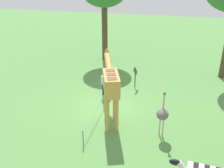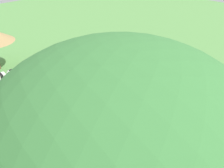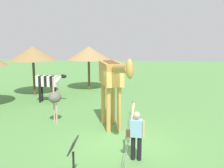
{
  "view_description": "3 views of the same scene",
  "coord_description": "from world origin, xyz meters",
  "views": [
    {
      "loc": [
        -12.43,
        -3.33,
        7.48
      ],
      "look_at": [
        -0.71,
        -0.48,
        1.84
      ],
      "focal_mm": 41.46,
      "sensor_mm": 36.0,
      "label": 1
    },
    {
      "loc": [
        7.95,
        -8.92,
        8.42
      ],
      "look_at": [
        0.04,
        -0.85,
        1.69
      ],
      "focal_mm": 39.61,
      "sensor_mm": 36.0,
      "label": 2
    },
    {
      "loc": [
        9.85,
        0.62,
        4.02
      ],
      "look_at": [
        0.3,
        -0.41,
        2.24
      ],
      "focal_mm": 45.54,
      "sensor_mm": 36.0,
      "label": 3
    }
  ],
  "objects": [
    {
      "name": "tree_east",
      "position": [
        6.19,
        -6.95,
        5.89
      ],
      "size": [
        4.03,
        4.03,
        7.37
      ],
      "color": "brown",
      "rests_on": "ground_plane"
    },
    {
      "name": "info_sign",
      "position": [
        3.09,
        -1.12,
        0.95
      ],
      "size": [
        0.56,
        0.21,
        1.32
      ],
      "color": "black",
      "rests_on": "ground_plane"
    },
    {
      "name": "giraffe",
      "position": [
        -1.35,
        -0.56,
        2.2
      ],
      "size": [
        3.74,
        1.67,
        3.2
      ],
      "color": "#C69347",
      "rests_on": "ground_plane"
    },
    {
      "name": "ostrich",
      "position": [
        -1.97,
        -3.18,
        1.18
      ],
      "size": [
        0.7,
        0.56,
        2.25
      ],
      "color": "#CC9E93",
      "rests_on": "ground_plane"
    },
    {
      "name": "visitor",
      "position": [
        1.35,
        0.47,
        0.9
      ],
      "size": [
        0.59,
        0.59,
        1.77
      ],
      "color": "black",
      "rests_on": "ground_plane"
    },
    {
      "name": "wire_fence",
      "position": [
        0.0,
        0.19,
        0.4
      ],
      "size": [
        7.05,
        0.05,
        0.75
      ],
      "color": "slate",
      "rests_on": "ground_plane"
    },
    {
      "name": "ground_plane",
      "position": [
        0.0,
        0.0,
        0.0
      ],
      "size": [
        60.0,
        60.0,
        0.0
      ],
      "primitive_type": "plane",
      "color": "#568E47"
    }
  ]
}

